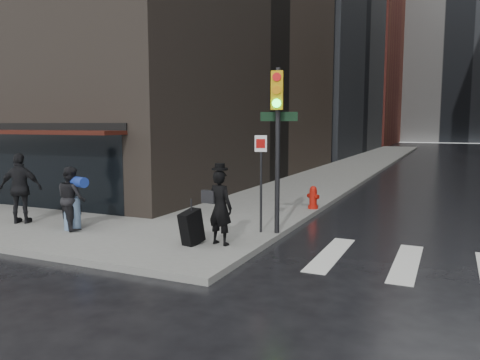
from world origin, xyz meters
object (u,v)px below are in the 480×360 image
(man_overcoat, at_px, (214,210))
(fire_hydrant, at_px, (313,198))
(man_jeans, at_px, (72,198))
(traffic_light, at_px, (276,128))
(man_greycoat, at_px, (21,188))

(man_overcoat, bearing_deg, fire_hydrant, -87.33)
(man_jeans, bearing_deg, traffic_light, -135.41)
(man_greycoat, height_order, fire_hydrant, man_greycoat)
(man_overcoat, height_order, man_jeans, man_overcoat)
(man_jeans, bearing_deg, fire_hydrant, -105.94)
(man_overcoat, bearing_deg, man_jeans, 13.31)
(man_overcoat, relative_size, fire_hydrant, 2.55)
(man_greycoat, bearing_deg, fire_hydrant, -166.17)
(fire_hydrant, bearing_deg, man_greycoat, -140.66)
(man_jeans, xyz_separation_m, traffic_light, (4.99, 1.74, 1.82))
(man_jeans, xyz_separation_m, man_greycoat, (-1.87, 0.03, 0.14))
(man_overcoat, relative_size, man_jeans, 1.15)
(man_greycoat, bearing_deg, man_jeans, 153.67)
(man_overcoat, relative_size, man_greycoat, 0.97)
(traffic_light, bearing_deg, man_overcoat, -133.11)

